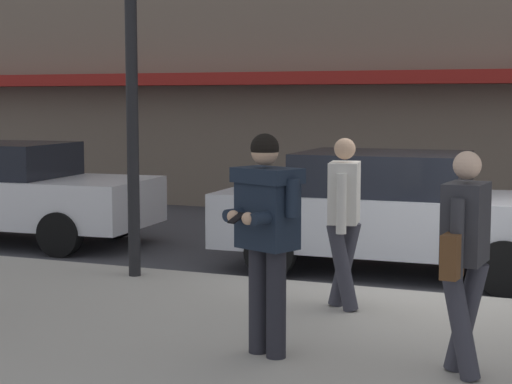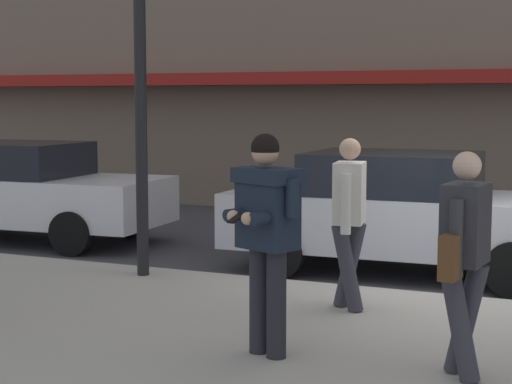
% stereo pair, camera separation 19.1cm
% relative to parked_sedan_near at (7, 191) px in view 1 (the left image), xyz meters
% --- Properties ---
extents(ground_plane, '(80.00, 80.00, 0.00)m').
position_rel_parked_sedan_near_xyz_m(ground_plane, '(7.01, -1.42, -0.79)').
color(ground_plane, '#3D3D42').
extents(parked_sedan_near, '(4.61, 2.16, 1.54)m').
position_rel_parked_sedan_near_xyz_m(parked_sedan_near, '(0.00, 0.00, 0.00)').
color(parked_sedan_near, silver).
rests_on(parked_sedan_near, ground).
extents(parked_sedan_mid, '(4.56, 2.04, 1.54)m').
position_rel_parked_sedan_near_xyz_m(parked_sedan_mid, '(6.08, -0.09, 0.00)').
color(parked_sedan_mid, silver).
rests_on(parked_sedan_mid, ground).
extents(man_texting_on_phone, '(0.61, 0.65, 1.81)m').
position_rel_parked_sedan_near_xyz_m(man_texting_on_phone, '(6.03, -4.42, 0.46)').
color(man_texting_on_phone, '#23232B').
rests_on(man_texting_on_phone, sidewalk).
extents(pedestrian_in_light_coat, '(0.38, 0.59, 1.70)m').
position_rel_parked_sedan_near_xyz_m(pedestrian_in_light_coat, '(6.17, -2.68, 0.32)').
color(pedestrian_in_light_coat, '#33333D').
rests_on(pedestrian_in_light_coat, sidewalk).
extents(pedestrian_with_bag, '(0.35, 0.72, 1.70)m').
position_rel_parked_sedan_near_xyz_m(pedestrian_with_bag, '(7.58, -4.36, 0.32)').
color(pedestrian_with_bag, '#33333D').
rests_on(pedestrian_with_bag, sidewalk).
extents(street_lamp_post, '(0.36, 0.36, 4.88)m').
position_rel_parked_sedan_near_xyz_m(street_lamp_post, '(3.45, -2.07, 2.35)').
color(street_lamp_post, black).
rests_on(street_lamp_post, sidewalk).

